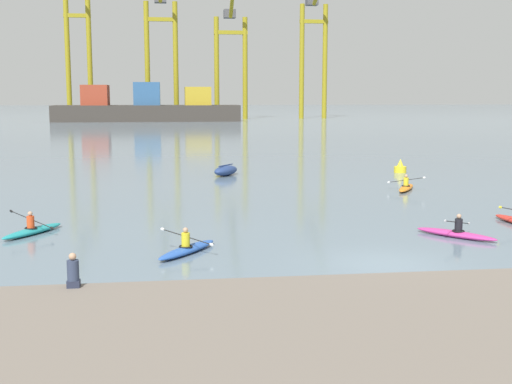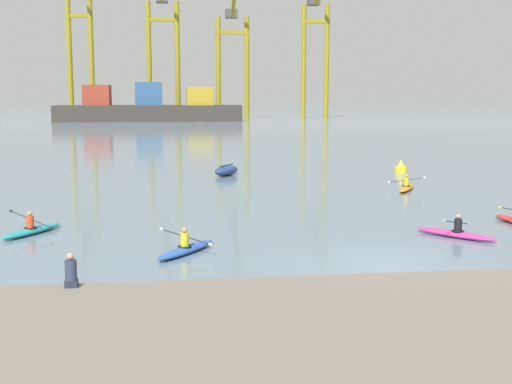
# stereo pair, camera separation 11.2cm
# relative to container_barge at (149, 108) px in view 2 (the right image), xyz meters

# --- Properties ---
(ground_plane) EXTENTS (800.00, 800.00, 0.00)m
(ground_plane) POSITION_rel_container_barge_xyz_m (11.73, -129.30, -2.86)
(ground_plane) COLOR slate
(container_barge) EXTENTS (40.66, 9.40, 8.54)m
(container_barge) POSITION_rel_container_barge_xyz_m (0.00, 0.00, 0.00)
(container_barge) COLOR #38332D
(container_barge) RESTS_ON ground
(gantry_crane_west) EXTENTS (6.20, 18.85, 35.93)m
(gantry_crane_west) POSITION_rel_container_barge_xyz_m (-15.97, 12.48, 15.85)
(gantry_crane_west) COLOR olive
(gantry_crane_west) RESTS_ON ground
(gantry_crane_west_mid) EXTENTS (7.85, 19.16, 36.62)m
(gantry_crane_west_mid) POSITION_rel_container_barge_xyz_m (3.33, 9.89, 15.58)
(gantry_crane_west_mid) COLOR olive
(gantry_crane_west_mid) RESTS_ON ground
(gantry_crane_east_mid) EXTENTS (8.07, 19.49, 37.28)m
(gantry_crane_east_mid) POSITION_rel_container_barge_xyz_m (19.83, 10.90, 14.41)
(gantry_crane_east_mid) COLOR olive
(gantry_crane_east_mid) RESTS_ON ground
(gantry_crane_east) EXTENTS (7.03, 19.58, 35.73)m
(gantry_crane_east) POSITION_rel_container_barge_xyz_m (40.60, 13.55, 15.71)
(gantry_crane_east) COLOR olive
(gantry_crane_east) RESTS_ON ground
(capsized_dinghy) EXTENTS (2.38, 2.77, 0.76)m
(capsized_dinghy) POSITION_rel_container_barge_xyz_m (8.60, -103.68, -2.51)
(capsized_dinghy) COLOR navy
(capsized_dinghy) RESTS_ON ground
(channel_buoy) EXTENTS (0.90, 0.90, 1.00)m
(channel_buoy) POSITION_rel_container_barge_xyz_m (21.42, -103.51, -2.50)
(channel_buoy) COLOR yellow
(channel_buoy) RESTS_ON ground
(kayak_teal) EXTENTS (2.22, 3.24, 0.96)m
(kayak_teal) POSITION_rel_container_barge_xyz_m (-0.90, -122.67, -2.69)
(kayak_teal) COLOR teal
(kayak_teal) RESTS_ON ground
(kayak_magenta) EXTENTS (2.62, 3.01, 0.95)m
(kayak_magenta) POSITION_rel_container_barge_xyz_m (15.89, -125.50, -2.69)
(kayak_magenta) COLOR #C13384
(kayak_magenta) RESTS_ON ground
(kayak_blue) EXTENTS (2.45, 3.12, 0.95)m
(kayak_blue) POSITION_rel_container_barge_xyz_m (5.23, -126.83, -2.69)
(kayak_blue) COLOR #2856B2
(kayak_blue) RESTS_ON ground
(kayak_orange) EXTENTS (2.20, 3.25, 0.95)m
(kayak_orange) POSITION_rel_container_barge_xyz_m (18.63, -112.38, -2.69)
(kayak_orange) COLOR orange
(kayak_orange) RESTS_ON ground
(seated_onlooker) EXTENTS (0.32, 0.30, 0.90)m
(seated_onlooker) POSITION_rel_container_barge_xyz_m (2.17, -133.17, -1.74)
(seated_onlooker) COLOR #23283D
(seated_onlooker) RESTS_ON stone_quay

